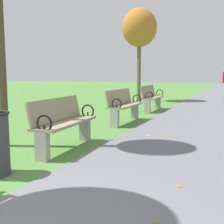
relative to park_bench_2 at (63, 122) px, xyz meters
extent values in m
cube|color=slate|center=(2.02, 15.06, -0.48)|extent=(3.03, 44.00, 0.02)
cube|color=gray|center=(0.05, 0.00, -0.01)|extent=(0.51, 1.62, 0.05)
cube|color=gray|center=(-0.14, -0.01, 0.21)|extent=(0.19, 1.60, 0.40)
cube|color=#99968E|center=(0.08, -0.74, -0.26)|extent=(0.20, 0.13, 0.45)
cube|color=#99968E|center=(0.02, 0.74, -0.26)|extent=(0.20, 0.13, 0.45)
torus|color=black|center=(0.15, -0.75, 0.10)|extent=(0.27, 0.04, 0.27)
cylinder|color=black|center=(0.15, -0.75, 0.02)|extent=(0.03, 0.03, 0.12)
torus|color=black|center=(0.08, 0.76, 0.10)|extent=(0.27, 0.04, 0.27)
cylinder|color=black|center=(0.08, 0.76, 0.02)|extent=(0.03, 0.03, 0.12)
cube|color=gray|center=(0.05, 3.00, -0.01)|extent=(0.47, 1.61, 0.05)
cube|color=gray|center=(-0.14, 3.00, 0.21)|extent=(0.15, 1.60, 0.40)
cube|color=#99968E|center=(0.04, 2.26, -0.26)|extent=(0.20, 0.12, 0.45)
cube|color=#99968E|center=(0.06, 3.74, -0.26)|extent=(0.20, 0.12, 0.45)
torus|color=black|center=(0.10, 2.24, 0.10)|extent=(0.27, 0.03, 0.27)
cylinder|color=black|center=(0.10, 2.24, 0.02)|extent=(0.03, 0.03, 0.12)
torus|color=black|center=(0.12, 3.76, 0.10)|extent=(0.27, 0.03, 0.27)
cylinder|color=black|center=(0.12, 3.76, 0.02)|extent=(0.03, 0.03, 0.12)
cube|color=gray|center=(0.05, 5.83, -0.01)|extent=(0.45, 1.60, 0.05)
cube|color=gray|center=(-0.14, 5.83, 0.21)|extent=(0.13, 1.60, 0.40)
cube|color=#99968E|center=(0.06, 5.09, -0.26)|extent=(0.20, 0.12, 0.45)
cube|color=#99968E|center=(0.05, 6.57, -0.26)|extent=(0.20, 0.12, 0.45)
torus|color=black|center=(0.12, 5.07, 0.10)|extent=(0.27, 0.03, 0.27)
cylinder|color=black|center=(0.12, 5.07, 0.02)|extent=(0.03, 0.03, 0.12)
torus|color=black|center=(0.11, 6.59, 0.10)|extent=(0.27, 0.03, 0.27)
cylinder|color=black|center=(0.11, 6.59, 0.02)|extent=(0.03, 0.03, 0.12)
cylinder|color=#4C3D2D|center=(-1.12, -0.22, 1.45)|extent=(0.15, 0.15, 3.86)
cylinder|color=brown|center=(-1.56, 9.19, 0.96)|extent=(0.19, 0.19, 2.89)
ellipsoid|color=#B26B28|center=(-1.56, 9.19, 2.98)|extent=(1.64, 1.64, 1.81)
cylinder|color=#B22D2D|center=(2.22, 10.13, 0.66)|extent=(0.09, 0.09, 0.52)
cylinder|color=#BC842D|center=(0.04, 3.73, -0.48)|extent=(0.09, 0.09, 0.00)
cylinder|color=#93511E|center=(-1.34, 2.53, -0.48)|extent=(0.13, 0.13, 0.00)
cylinder|color=brown|center=(-1.65, 5.04, -0.48)|extent=(0.09, 0.09, 0.00)
cylinder|color=#AD6B23|center=(0.32, 4.75, -0.48)|extent=(0.09, 0.09, 0.00)
cylinder|color=#AD6B23|center=(2.19, -0.99, -0.46)|extent=(0.07, 0.07, 0.00)
cylinder|color=#AD6B23|center=(-0.48, 6.50, -0.48)|extent=(0.09, 0.09, 0.00)
cylinder|color=#BC842D|center=(0.83, 7.96, -0.46)|extent=(0.16, 0.16, 0.00)
cylinder|color=gold|center=(1.49, 7.59, -0.46)|extent=(0.13, 0.13, 0.00)
cylinder|color=#BC842D|center=(-0.56, 1.80, -0.48)|extent=(0.11, 0.11, 0.00)
cylinder|color=#AD6B23|center=(0.68, 7.88, -0.46)|extent=(0.10, 0.10, 0.00)
cylinder|color=#AD6B23|center=(1.38, 3.69, -0.46)|extent=(0.11, 0.11, 0.00)
cylinder|color=gold|center=(1.08, 1.60, -0.46)|extent=(0.12, 0.12, 0.00)
cylinder|color=#AD6B23|center=(1.47, 1.62, -0.46)|extent=(0.13, 0.13, 0.00)
cylinder|color=#93511E|center=(2.17, -1.95, -0.46)|extent=(0.10, 0.10, 0.00)
camera|label=1|loc=(2.74, -4.30, 0.85)|focal=46.80mm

